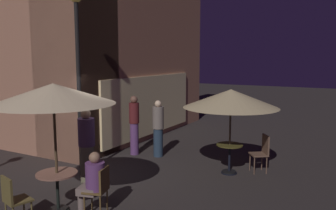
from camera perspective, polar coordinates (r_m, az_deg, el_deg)
The scene contains 14 objects.
ground_plane at distance 8.68m, azimuth -12.51°, elevation -12.37°, with size 60.00×60.00×0.00m, color #2E2826.
cafe_building at distance 13.25m, azimuth -15.95°, elevation 14.10°, with size 7.98×8.67×8.97m.
street_lamp_near_corner at distance 8.86m, azimuth -14.55°, elevation 8.90°, with size 0.33×0.33×4.58m.
cafe_table_0 at distance 9.15m, azimuth 10.00°, elevation -7.74°, with size 0.67×0.67×0.76m.
cafe_table_1 at distance 7.20m, azimuth -17.62°, elevation -11.95°, with size 0.78×0.78×0.77m.
patio_umbrella_0 at distance 8.88m, azimuth 10.21°, elevation 1.02°, with size 2.39×2.39×2.17m.
patio_umbrella_1 at distance 6.83m, azimuth -18.21°, elevation 1.67°, with size 2.31×2.31×2.49m.
cafe_chair_0 at distance 9.42m, azimuth 15.10°, elevation -7.12°, with size 0.57×0.57×0.98m.
cafe_chair_1 at distance 6.88m, azimuth -23.99°, elevation -13.50°, with size 0.49×0.49×0.92m.
cafe_chair_2 at distance 6.81m, azimuth -11.06°, elevation -12.93°, with size 0.49×0.49×0.94m.
patron_seated_0 at distance 6.83m, azimuth -12.16°, elevation -11.78°, with size 0.45×0.54×1.23m.
patron_standing_1 at distance 10.69m, azimuth -5.53°, elevation -3.17°, with size 0.30×0.30×1.81m.
patron_standing_2 at distance 8.21m, azimuth -13.10°, elevation -6.90°, with size 0.38×0.38×1.82m.
patron_standing_3 at distance 10.45m, azimuth -1.62°, elevation -3.83°, with size 0.33×0.33×1.70m.
Camera 1 is at (-6.07, -5.44, 2.98)m, focal length 37.37 mm.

